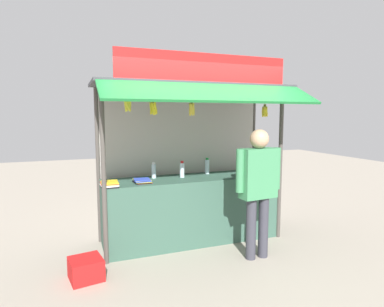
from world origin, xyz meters
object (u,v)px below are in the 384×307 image
Objects in this scene: magazine_stack_back_right at (253,171)px; vendor_person at (258,182)px; water_bottle_right at (182,170)px; banana_bunch_leftmost at (153,108)px; banana_bunch_inner_left at (192,109)px; water_bottle_left at (207,166)px; magazine_stack_front_left at (142,181)px; plastic_crate at (86,269)px; magazine_stack_far_left at (109,184)px; banana_bunch_inner_right at (128,105)px; banana_bunch_rightmost at (265,111)px; water_bottle_mid_left at (154,171)px.

magazine_stack_back_right is 0.96m from vendor_person.
magazine_stack_back_right is at bearing -3.22° from water_bottle_right.
banana_bunch_leftmost is at bearing 156.06° from vendor_person.
magazine_stack_back_right is 1.57m from banana_bunch_inner_left.
water_bottle_left is 0.94× the size of magazine_stack_back_right.
magazine_stack_front_left is at bearing 104.46° from banana_bunch_leftmost.
banana_bunch_inner_left is (-0.04, -0.50, 0.86)m from water_bottle_right.
water_bottle_left is at bearing 25.02° from plastic_crate.
banana_bunch_leftmost is (-0.50, 0.00, 0.01)m from banana_bunch_inner_left.
water_bottle_left reaches higher than water_bottle_right.
banana_bunch_inner_right is (0.21, -0.21, 0.98)m from magazine_stack_far_left.
banana_bunch_leftmost is 1.60m from vendor_person.
vendor_person is at bearing -52.40° from water_bottle_right.
water_bottle_right reaches higher than magazine_stack_back_right.
magazine_stack_back_right is 0.82× the size of banana_bunch_rightmost.
plastic_crate is at bearing -154.98° from water_bottle_left.
banana_bunch_inner_right is at bearing 180.00° from banana_bunch_inner_left.
plastic_crate is at bearing -144.66° from magazine_stack_front_left.
water_bottle_mid_left is at bearing 76.55° from banana_bunch_leftmost.
water_bottle_mid_left is 0.79× the size of banana_bunch_leftmost.
banana_bunch_rightmost is at bearing -11.04° from magazine_stack_front_left.
magazine_stack_front_left is at bearing 14.74° from magazine_stack_far_left.
magazine_stack_front_left is 1.07m from banana_bunch_inner_right.
water_bottle_mid_left is 0.76× the size of banana_bunch_inner_left.
magazine_stack_front_left is 1.27m from plastic_crate.
water_bottle_mid_left is (-0.40, 0.10, -0.01)m from water_bottle_right.
water_bottle_left reaches higher than plastic_crate.
water_bottle_right is 1.05× the size of water_bottle_mid_left.
banana_bunch_leftmost is 2.01m from plastic_crate.
plastic_crate is at bearing -127.55° from magazine_stack_far_left.
banana_bunch_rightmost is at bearing -0.01° from banana_bunch_leftmost.
water_bottle_mid_left is at bearing 52.58° from banana_bunch_inner_right.
magazine_stack_far_left is (-1.06, -0.29, -0.08)m from water_bottle_right.
banana_bunch_leftmost is at bearing -147.21° from water_bottle_left.
banana_bunch_rightmost reaches higher than magazine_stack_far_left.
magazine_stack_back_right is 2.27m from banana_bunch_inner_right.
magazine_stack_far_left is 0.86× the size of banana_bunch_inner_left.
plastic_crate is (-0.77, -0.55, -0.85)m from magazine_stack_front_left.
water_bottle_mid_left reaches higher than magazine_stack_back_right.
plastic_crate is at bearing -152.74° from water_bottle_right.
water_bottle_right is 1.00m from banana_bunch_inner_left.
banana_bunch_rightmost is 1.09m from banana_bunch_inner_left.
banana_bunch_leftmost reaches higher than vendor_person.
plastic_crate is at bearing -165.59° from magazine_stack_back_right.
water_bottle_right reaches higher than magazine_stack_front_left.
water_bottle_left is 0.73m from magazine_stack_back_right.
magazine_stack_front_left is 1.02m from banana_bunch_leftmost.
water_bottle_mid_left is 0.66× the size of plastic_crate.
water_bottle_mid_left is (-0.85, -0.05, -0.01)m from water_bottle_left.
water_bottle_right is 0.93× the size of magazine_stack_front_left.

